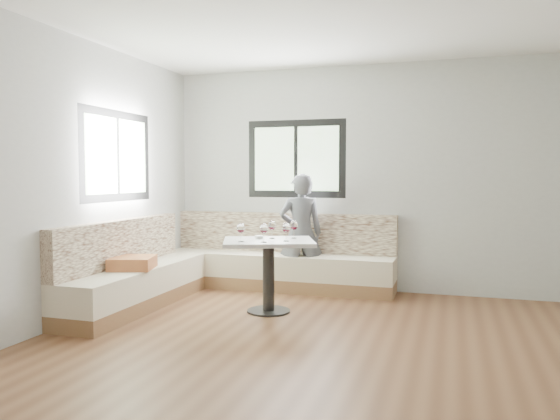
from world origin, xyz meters
name	(u,v)px	position (x,y,z in m)	size (l,w,h in m)	color
room	(312,178)	(-0.08, 0.08, 1.41)	(5.01, 5.01, 2.81)	brown
banquette	(220,268)	(-1.59, 1.62, 0.33)	(2.90, 2.80, 0.95)	brown
table	(269,258)	(-0.80, 1.08, 0.57)	(1.13, 1.01, 0.76)	black
person	(301,233)	(-0.74, 2.16, 0.73)	(0.53, 0.35, 1.46)	#515258
olive_ramekin	(259,237)	(-0.93, 1.15, 0.78)	(0.09, 0.09, 0.03)	white
wine_glass_a	(241,229)	(-1.02, 0.85, 0.90)	(0.09, 0.09, 0.19)	white
wine_glass_b	(264,229)	(-0.77, 0.86, 0.90)	(0.09, 0.09, 0.19)	white
wine_glass_c	(286,228)	(-0.59, 1.02, 0.90)	(0.09, 0.09, 0.19)	white
wine_glass_d	(272,226)	(-0.80, 1.21, 0.90)	(0.09, 0.09, 0.19)	white
wine_glass_e	(294,226)	(-0.58, 1.30, 0.90)	(0.09, 0.09, 0.19)	white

